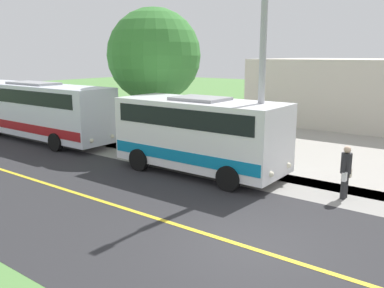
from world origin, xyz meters
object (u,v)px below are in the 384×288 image
at_px(shuttle_bus_front, 200,132).
at_px(pedestrian_with_bags, 346,170).
at_px(tree_curbside, 154,56).
at_px(street_light_pole, 261,61).
at_px(transit_bus_rear, 35,108).

relative_size(shuttle_bus_front, pedestrian_with_bags, 3.96).
relative_size(pedestrian_with_bags, tree_curbside, 0.25).
bearing_deg(tree_curbside, shuttle_bus_front, 59.92).
bearing_deg(tree_curbside, street_light_pole, 70.84).
xyz_separation_m(transit_bus_rear, street_light_pole, (-0.42, 13.39, 2.64)).
xyz_separation_m(transit_bus_rear, tree_curbside, (-2.95, 6.13, 2.82)).
bearing_deg(street_light_pole, pedestrian_with_bags, 91.59).
bearing_deg(pedestrian_with_bags, street_light_pole, -88.41).
bearing_deg(pedestrian_with_bags, tree_curbside, -103.18).
xyz_separation_m(transit_bus_rear, pedestrian_with_bags, (-0.51, 16.54, -0.78)).
height_order(shuttle_bus_front, tree_curbside, tree_curbside).
height_order(transit_bus_rear, pedestrian_with_bags, transit_bus_rear).
bearing_deg(pedestrian_with_bags, transit_bus_rear, -88.24).
bearing_deg(street_light_pole, transit_bus_rear, -88.20).
distance_m(shuttle_bus_front, transit_bus_rear, 11.01).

